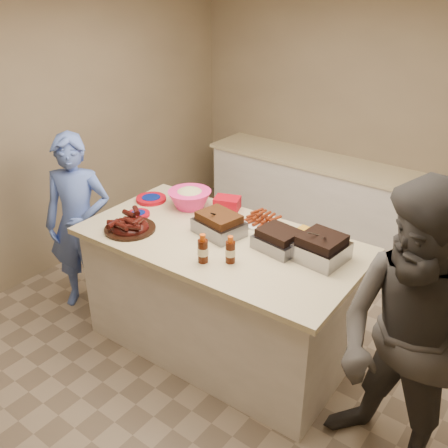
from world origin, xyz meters
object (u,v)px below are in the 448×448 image
Objects in this scene: mustard_bottle at (215,227)px; plastic_cup at (181,203)px; island at (220,344)px; rib_platter at (130,230)px; roasting_pan at (320,259)px; bbq_bottle_a at (203,262)px; bbq_bottle_b at (230,262)px; guest_blue at (91,300)px; coleslaw_bowl at (190,207)px.

mustard_bottle reaches higher than plastic_cup.
rib_platter is (-0.64, -0.31, 1.01)m from island.
roasting_pan reaches higher than plastic_cup.
island is 1.07m from bbq_bottle_a.
bbq_bottle_b is 0.54m from mustard_bottle.
roasting_pan is 2.37m from guest_blue.
coleslaw_bowl is 0.96m from bbq_bottle_b.
mustard_bottle is 1.62m from guest_blue.
guest_blue is (-1.21, -0.38, -1.01)m from mustard_bottle.
bbq_bottle_b is at bearing -32.43° from guest_blue.
bbq_bottle_a reaches higher than plastic_cup.
bbq_bottle_a is 0.19m from bbq_bottle_b.
coleslaw_bowl is 1.40m from guest_blue.
coleslaw_bowl is 0.43m from mustard_bottle.
guest_blue is at bearing -146.00° from coleslaw_bowl.
rib_platter is 1.87× the size of bbq_bottle_a.
bbq_bottle_b is 0.12× the size of guest_blue.
bbq_bottle_a is (0.75, -0.02, 0.00)m from rib_platter.
rib_platter is at bearing -138.42° from mustard_bottle.
rib_platter is 0.61m from plastic_cup.
plastic_cup is at bearing 140.68° from bbq_bottle_a.
roasting_pan is 0.89m from mustard_bottle.
roasting_pan is at bearing -21.74° from guest_blue.
rib_platter is 1.25× the size of roasting_pan.
rib_platter is 0.65m from mustard_bottle.
roasting_pan is at bearing 19.80° from rib_platter.
bbq_bottle_b is at bearing -134.15° from roasting_pan.
mustard_bottle is 0.07× the size of guest_blue.
island is 1.26m from roasting_pan.
rib_platter is 4.12× the size of plastic_cup.
coleslaw_bowl is at bearing 147.65° from bbq_bottle_b.
rib_platter is at bearing -155.12° from roasting_pan.
bbq_bottle_a is 1.06× the size of bbq_bottle_b.
bbq_bottle_a reaches higher than roasting_pan.
plastic_cup is at bearing 150.51° from bbq_bottle_b.
roasting_pan is (1.37, 0.49, 0.00)m from rib_platter.
rib_platter is 0.24× the size of guest_blue.
island is at bearing -22.75° from guest_blue.
guest_blue is at bearing 176.06° from rib_platter.
roasting_pan is 3.29× the size of plastic_cup.
plastic_cup is at bearing 153.92° from island.
rib_platter reaches higher than island.
roasting_pan is at bearing 11.95° from island.
mustard_bottle is at bearing -22.47° from coleslaw_bowl.
bbq_bottle_b is 1.91m from guest_blue.
mustard_bottle reaches higher than guest_blue.
plastic_cup is 0.06× the size of guest_blue.
plastic_cup is (-0.02, 0.61, 0.00)m from rib_platter.
guest_blue is (-1.47, 0.07, -1.01)m from bbq_bottle_a.
mustard_bottle is 1.24× the size of plastic_cup.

